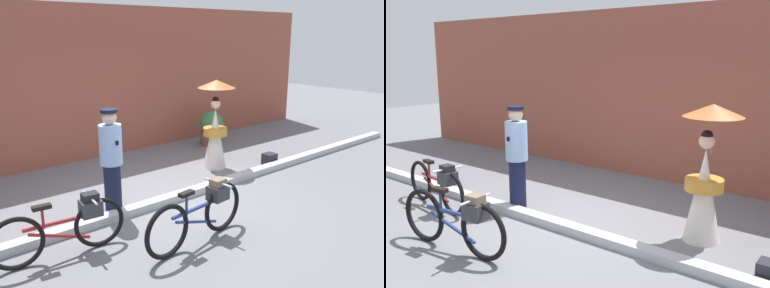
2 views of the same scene
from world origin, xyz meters
TOP-DOWN VIEW (x-y plane):
  - ground_plane at (0.00, 0.00)m, footprint 30.00×30.00m
  - building_wall at (0.00, 3.24)m, footprint 14.00×0.40m
  - sidewalk_curb at (0.00, 0.00)m, footprint 14.00×0.20m
  - bicycle_near_officer at (-0.42, -1.31)m, footprint 1.75×0.48m
  - bicycle_far_side at (-1.93, -0.52)m, footprint 1.68×0.48m
  - person_officer at (-0.89, 0.20)m, footprint 0.34×0.38m
  - person_with_parasol at (1.85, 0.88)m, footprint 0.76×0.76m
  - backpack_on_pavement at (-3.01, 0.43)m, footprint 0.27×0.16m

SIDE VIEW (x-z plane):
  - ground_plane at x=0.00m, z-range 0.00..0.00m
  - sidewalk_curb at x=0.00m, z-range 0.00..0.12m
  - backpack_on_pavement at x=-3.01m, z-range 0.01..0.26m
  - bicycle_far_side at x=-1.93m, z-range 0.02..0.79m
  - bicycle_near_officer at x=-0.42m, z-range 0.02..0.81m
  - person_officer at x=-0.89m, z-range 0.05..1.69m
  - person_with_parasol at x=1.85m, z-range -0.01..1.79m
  - building_wall at x=0.00m, z-range 0.00..3.29m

